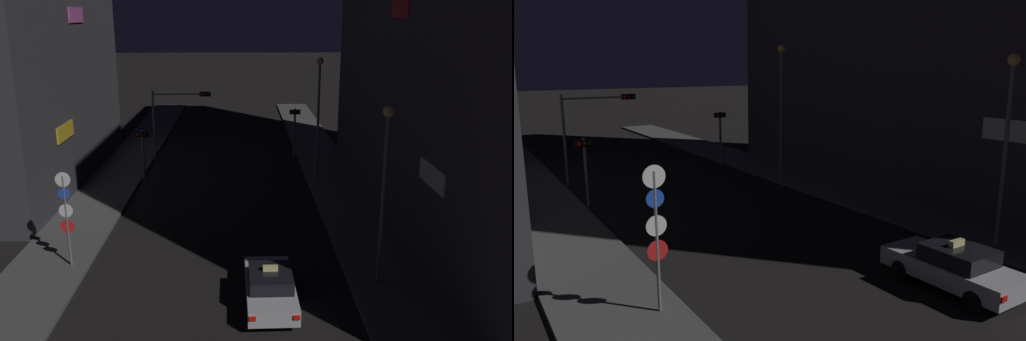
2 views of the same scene
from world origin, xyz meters
The scene contains 9 objects.
sidewalk_left centered at (-7.20, 26.96, 0.08)m, with size 3.49×57.91×0.16m, color #4C4C4C.
sidewalk_right centered at (7.20, 26.96, 0.08)m, with size 3.49×57.91×0.16m, color #4C4C4C.
taxi centered at (2.20, 9.48, 0.74)m, with size 1.88×4.48×1.62m.
traffic_light_overhead centered at (-3.60, 30.18, 3.84)m, with size 4.26×0.42×5.30m.
traffic_light_left_kerb centered at (-5.21, 25.30, 2.48)m, with size 0.80×0.42×3.43m.
traffic_light_right_kerb centered at (5.21, 31.29, 2.69)m, with size 0.80×0.42×3.76m.
sign_pole_left centered at (-6.21, 12.70, 2.60)m, with size 0.63×0.10×4.18m.
street_lamp_near_block centered at (6.65, 10.92, 4.77)m, with size 0.45×0.45×7.17m.
street_lamp_far_block centered at (6.05, 24.94, 5.29)m, with size 0.48×0.48×7.88m.
Camera 2 is at (-10.63, 0.05, 6.92)m, focal length 35.47 mm.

